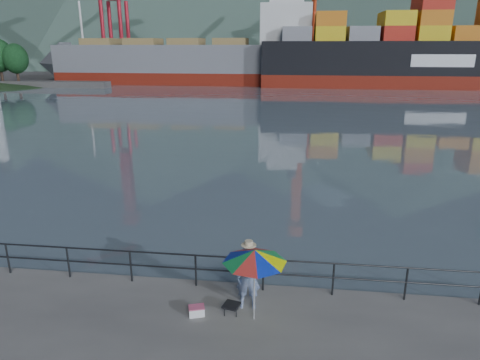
{
  "coord_description": "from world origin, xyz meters",
  "views": [
    {
      "loc": [
        3.7,
        -9.31,
        6.86
      ],
      "look_at": [
        1.78,
        6.0,
        2.0
      ],
      "focal_mm": 32.0,
      "sensor_mm": 36.0,
      "label": 1
    }
  ],
  "objects_px": {
    "fisherman": "(249,277)",
    "beach_umbrella": "(255,256)",
    "cooler_bag": "(197,311)",
    "container_ship": "(444,52)",
    "bulk_carrier": "(206,61)"
  },
  "relations": [
    {
      "from": "fisherman",
      "to": "beach_umbrella",
      "type": "bearing_deg",
      "value": -72.25
    },
    {
      "from": "beach_umbrella",
      "to": "fisherman",
      "type": "bearing_deg",
      "value": 110.85
    },
    {
      "from": "beach_umbrella",
      "to": "cooler_bag",
      "type": "distance_m",
      "value": 2.3
    },
    {
      "from": "cooler_bag",
      "to": "container_ship",
      "type": "xyz_separation_m",
      "value": [
        27.97,
        71.59,
        5.72
      ]
    },
    {
      "from": "beach_umbrella",
      "to": "container_ship",
      "type": "bearing_deg",
      "value": 69.72
    },
    {
      "from": "bulk_carrier",
      "to": "container_ship",
      "type": "bearing_deg",
      "value": -2.78
    },
    {
      "from": "beach_umbrella",
      "to": "cooler_bag",
      "type": "xyz_separation_m",
      "value": [
        -1.53,
        -0.03,
        -1.72
      ]
    },
    {
      "from": "fisherman",
      "to": "cooler_bag",
      "type": "bearing_deg",
      "value": -159.94
    },
    {
      "from": "fisherman",
      "to": "beach_umbrella",
      "type": "height_order",
      "value": "beach_umbrella"
    },
    {
      "from": "fisherman",
      "to": "container_ship",
      "type": "bearing_deg",
      "value": 66.33
    },
    {
      "from": "cooler_bag",
      "to": "fisherman",
      "type": "bearing_deg",
      "value": 5.24
    },
    {
      "from": "fisherman",
      "to": "bulk_carrier",
      "type": "bearing_deg",
      "value": 99.19
    },
    {
      "from": "bulk_carrier",
      "to": "container_ship",
      "type": "height_order",
      "value": "container_ship"
    },
    {
      "from": "fisherman",
      "to": "bulk_carrier",
      "type": "distance_m",
      "value": 74.87
    },
    {
      "from": "bulk_carrier",
      "to": "container_ship",
      "type": "distance_m",
      "value": 42.66
    }
  ]
}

